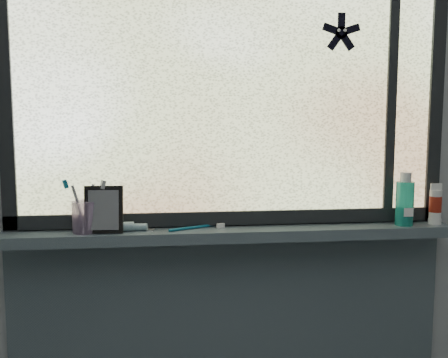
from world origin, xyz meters
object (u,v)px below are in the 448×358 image
Objects in this scene: toothbrush_cup at (85,217)px; mouthwash_bottle at (405,199)px; vanity_mirror at (104,210)px; cream_tube at (435,202)px.

toothbrush_cup is 0.68× the size of mouthwash_bottle.
vanity_mirror is 1.09m from mouthwash_bottle.
mouthwash_bottle is (1.09, 0.00, 0.02)m from vanity_mirror.
cream_tube reaches higher than toothbrush_cup.
vanity_mirror is 1.49× the size of toothbrush_cup.
mouthwash_bottle is at bearing 3.27° from vanity_mirror.
toothbrush_cup is 1.01× the size of cream_tube.
cream_tube is at bearing 3.80° from vanity_mirror.
mouthwash_bottle is at bearing -174.82° from cream_tube.
vanity_mirror is at bearing -179.32° from cream_tube.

